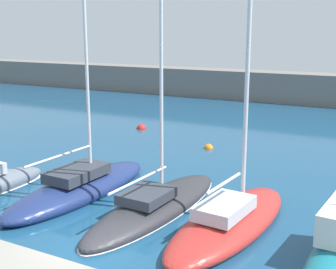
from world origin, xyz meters
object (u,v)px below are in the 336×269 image
sailboat_charcoal_third (156,205)px  sailboat_red_fourth (230,219)px  mooring_buoy_orange (209,148)px  sailboat_navy_second (81,186)px  mooring_buoy_red (141,129)px

sailboat_charcoal_third → sailboat_red_fourth: size_ratio=1.04×
sailboat_red_fourth → mooring_buoy_orange: size_ratio=25.79×
sailboat_red_fourth → mooring_buoy_orange: (-5.55, 10.71, -0.40)m
mooring_buoy_orange → sailboat_red_fourth: bearing=-62.6°
sailboat_red_fourth → sailboat_navy_second: bearing=92.5°
mooring_buoy_red → mooring_buoy_orange: mooring_buoy_red is taller
sailboat_red_fourth → mooring_buoy_orange: bearing=31.8°
sailboat_navy_second → mooring_buoy_red: size_ratio=23.26×
sailboat_navy_second → sailboat_red_fourth: size_ratio=1.12×
mooring_buoy_red → mooring_buoy_orange: (6.89, -2.97, 0.00)m
mooring_buoy_red → sailboat_red_fourth: bearing=-47.7°
sailboat_charcoal_third → mooring_buoy_red: 16.22m
sailboat_charcoal_third → mooring_buoy_orange: 10.71m
sailboat_charcoal_third → sailboat_red_fourth: sailboat_charcoal_third is taller
sailboat_red_fourth → mooring_buoy_red: (-12.44, 13.68, -0.40)m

